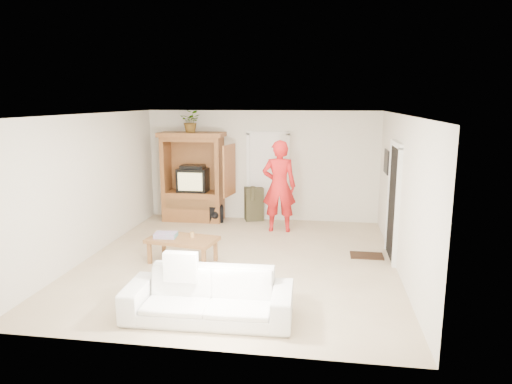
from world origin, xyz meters
TOP-DOWN VIEW (x-y plane):
  - floor at (0.00, 0.00)m, footprint 6.00×6.00m
  - ceiling at (0.00, 0.00)m, footprint 6.00×6.00m
  - wall_back at (0.00, 3.00)m, footprint 5.50×0.00m
  - wall_front at (0.00, -3.00)m, footprint 5.50×0.00m
  - wall_left at (-2.75, 0.00)m, footprint 0.00×6.00m
  - wall_right at (2.75, 0.00)m, footprint 0.00×6.00m
  - armoire at (-1.58, 2.66)m, footprint 1.82×1.14m
  - door_back at (0.15, 2.97)m, footprint 0.85×0.05m
  - doorway_right at (2.73, 0.60)m, footprint 0.05×0.90m
  - framed_picture at (2.73, 1.90)m, footprint 0.03×0.60m
  - doormat at (2.30, 0.60)m, footprint 0.60×0.40m
  - plant at (-1.60, 2.63)m, footprint 0.46×0.40m
  - man at (0.52, 2.02)m, footprint 0.76×0.52m
  - sofa at (0.02, -2.22)m, footprint 2.22×0.93m
  - coffee_table at (-0.97, -0.21)m, footprint 1.29×0.85m
  - towel at (-1.27, -0.21)m, footprint 0.40×0.31m
  - candle at (-0.80, -0.16)m, footprint 0.08×0.08m
  - backpack_black at (-1.01, 2.47)m, footprint 0.37×0.30m
  - backpack_olive at (-0.17, 2.85)m, footprint 0.50×0.44m

SIDE VIEW (x-z plane):
  - floor at x=0.00m, z-range 0.00..0.00m
  - doormat at x=2.30m, z-range 0.00..0.02m
  - backpack_black at x=-1.01m, z-range 0.00..0.40m
  - sofa at x=0.02m, z-range 0.00..0.64m
  - coffee_table at x=-0.97m, z-range 0.17..0.61m
  - backpack_olive at x=-0.17m, z-range 0.00..0.80m
  - towel at x=-1.27m, z-range 0.45..0.53m
  - candle at x=-0.80m, z-range 0.45..0.55m
  - armoire at x=-1.58m, z-range -0.14..1.96m
  - man at x=0.52m, z-range 0.00..2.01m
  - door_back at x=0.15m, z-range 0.00..2.04m
  - doorway_right at x=2.73m, z-range 0.00..2.04m
  - wall_back at x=0.00m, z-range -1.45..4.05m
  - wall_front at x=0.00m, z-range -1.45..4.05m
  - wall_left at x=-2.75m, z-range -1.70..4.30m
  - wall_right at x=2.75m, z-range -1.70..4.30m
  - framed_picture at x=2.73m, z-range 1.36..1.84m
  - plant at x=-1.60m, z-range 2.10..2.61m
  - ceiling at x=0.00m, z-range 2.60..2.60m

